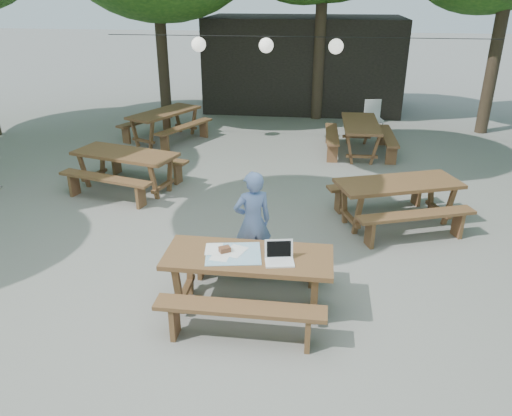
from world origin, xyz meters
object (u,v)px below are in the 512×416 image
at_px(picnic_table_nw, 127,170).
at_px(plastic_chair, 373,125).
at_px(woman, 253,222).
at_px(main_picnic_table, 248,281).

distance_m(picnic_table_nw, plastic_chair, 6.90).
bearing_deg(picnic_table_nw, woman, -28.26).
relative_size(main_picnic_table, woman, 1.37).
xyz_separation_m(main_picnic_table, plastic_chair, (2.17, 8.28, -0.13)).
bearing_deg(woman, picnic_table_nw, -67.19).
bearing_deg(plastic_chair, main_picnic_table, -117.27).
relative_size(woman, plastic_chair, 1.62).
xyz_separation_m(main_picnic_table, woman, (-0.08, 0.94, 0.34)).
height_order(woman, plastic_chair, woman).
relative_size(picnic_table_nw, plastic_chair, 2.49).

